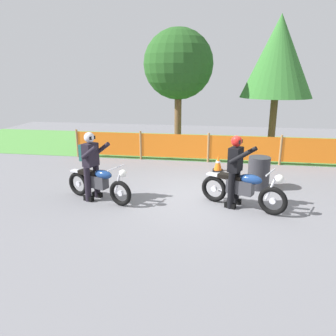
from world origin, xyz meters
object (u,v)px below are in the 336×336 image
(rider_trailing, at_px, (91,162))
(traffic_cone, at_px, (218,163))
(rider_lead, at_px, (236,169))
(spare_drum, at_px, (259,173))
(motorcycle_lead, at_px, (243,188))
(motorcycle_trailing, at_px, (99,183))

(rider_trailing, xyz_separation_m, traffic_cone, (3.07, 2.99, -0.69))
(rider_lead, xyz_separation_m, spare_drum, (0.70, 1.39, -0.48))
(motorcycle_lead, relative_size, rider_trailing, 1.15)
(rider_lead, xyz_separation_m, rider_trailing, (-3.48, -0.09, 0.03))
(traffic_cone, height_order, spare_drum, spare_drum)
(motorcycle_lead, bearing_deg, spare_drum, 95.43)
(rider_trailing, distance_m, traffic_cone, 4.34)
(spare_drum, bearing_deg, motorcycle_trailing, -158.64)
(rider_trailing, bearing_deg, motorcycle_lead, 21.05)
(motorcycle_trailing, relative_size, spare_drum, 2.15)
(motorcycle_lead, height_order, spare_drum, motorcycle_lead)
(motorcycle_lead, distance_m, rider_lead, 0.48)
(motorcycle_trailing, bearing_deg, motorcycle_lead, 22.30)
(motorcycle_lead, relative_size, rider_lead, 1.15)
(motorcycle_trailing, height_order, spare_drum, motorcycle_trailing)
(rider_trailing, height_order, traffic_cone, rider_trailing)
(motorcycle_lead, xyz_separation_m, spare_drum, (0.51, 1.47, -0.04))
(rider_trailing, xyz_separation_m, spare_drum, (4.17, 1.48, -0.51))
(rider_lead, height_order, traffic_cone, rider_lead)
(motorcycle_trailing, distance_m, rider_lead, 3.31)
(rider_lead, bearing_deg, rider_trailing, -153.85)
(rider_lead, distance_m, spare_drum, 1.62)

